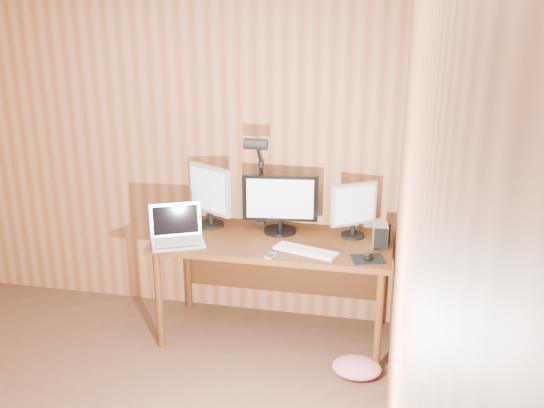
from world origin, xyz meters
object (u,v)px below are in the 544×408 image
(desk, at_px, (276,252))
(phone, at_px, (270,256))
(monitor_center, at_px, (280,203))
(desk_lamp, at_px, (258,168))
(speaker, at_px, (386,233))
(monitor_right, at_px, (354,209))
(hard_drive, at_px, (380,236))
(laptop, at_px, (177,233))
(mouse, at_px, (368,256))
(monitor_left, at_px, (210,194))
(keyboard, at_px, (306,251))

(desk, relative_size, phone, 14.71)
(monitor_center, bearing_deg, desk_lamp, 153.86)
(speaker, xyz_separation_m, desk_lamp, (-0.90, 0.10, 0.38))
(monitor_right, bearing_deg, hard_drive, -70.17)
(monitor_right, bearing_deg, desk, 156.01)
(desk_lamp, bearing_deg, speaker, -20.89)
(laptop, xyz_separation_m, desk_lamp, (0.48, 0.38, 0.38))
(monitor_right, relative_size, phone, 3.52)
(laptop, bearing_deg, desk_lamp, 12.52)
(monitor_right, distance_m, laptop, 1.21)
(phone, xyz_separation_m, desk_lamp, (-0.19, 0.51, 0.43))
(desk, height_order, speaker, speaker)
(monitor_center, distance_m, phone, 0.50)
(mouse, relative_size, speaker, 0.81)
(monitor_left, bearing_deg, monitor_right, 30.24)
(monitor_left, distance_m, phone, 0.76)
(desk, height_order, mouse, mouse)
(monitor_right, relative_size, laptop, 0.90)
(monitor_center, distance_m, hard_drive, 0.72)
(monitor_right, bearing_deg, monitor_center, 147.64)
(phone, height_order, desk_lamp, desk_lamp)
(monitor_right, distance_m, mouse, 0.44)
(monitor_center, relative_size, speaker, 4.13)
(desk, xyz_separation_m, monitor_center, (0.02, 0.08, 0.34))
(phone, bearing_deg, desk_lamp, 123.46)
(laptop, bearing_deg, phone, -36.84)
(desk, height_order, monitor_left, monitor_left)
(mouse, distance_m, desk_lamp, 1.00)
(monitor_center, distance_m, laptop, 0.74)
(monitor_right, relative_size, speaker, 3.00)
(laptop, bearing_deg, monitor_center, 0.56)
(monitor_left, xyz_separation_m, phone, (0.54, -0.47, -0.23))
(desk, distance_m, desk_lamp, 0.60)
(laptop, bearing_deg, monitor_right, -9.82)
(monitor_left, height_order, laptop, monitor_left)
(laptop, relative_size, hard_drive, 2.82)
(speaker, bearing_deg, monitor_center, 176.76)
(desk, distance_m, mouse, 0.72)
(phone, bearing_deg, monitor_right, 56.38)
(phone, bearing_deg, laptop, -178.29)
(hard_drive, height_order, speaker, hard_drive)
(mouse, height_order, phone, mouse)
(mouse, xyz_separation_m, phone, (-0.61, -0.09, -0.02))
(monitor_right, bearing_deg, phone, -169.97)
(monitor_left, height_order, monitor_right, monitor_left)
(monitor_left, bearing_deg, keyboard, 5.89)
(monitor_center, relative_size, laptop, 1.24)
(keyboard, xyz_separation_m, hard_drive, (0.46, 0.20, 0.07))
(speaker, bearing_deg, desk_lamp, 173.70)
(laptop, distance_m, desk_lamp, 0.72)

